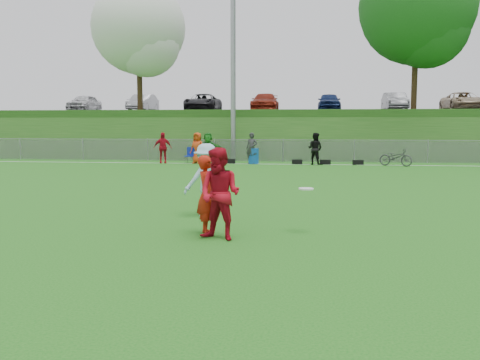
% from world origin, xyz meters
% --- Properties ---
extents(ground, '(120.00, 120.00, 0.00)m').
position_xyz_m(ground, '(0.00, 0.00, 0.00)').
color(ground, '#145D13').
rests_on(ground, ground).
extents(sideline_far, '(60.00, 0.10, 0.01)m').
position_xyz_m(sideline_far, '(0.00, 18.00, 0.01)').
color(sideline_far, white).
rests_on(sideline_far, ground).
extents(fence, '(58.00, 0.06, 1.30)m').
position_xyz_m(fence, '(0.00, 20.00, 0.65)').
color(fence, gray).
rests_on(fence, ground).
extents(light_pole, '(1.20, 0.40, 12.15)m').
position_xyz_m(light_pole, '(-3.00, 20.80, 6.71)').
color(light_pole, gray).
rests_on(light_pole, ground).
extents(berm, '(120.00, 18.00, 3.00)m').
position_xyz_m(berm, '(0.00, 31.00, 1.50)').
color(berm, '#1B4D15').
rests_on(berm, ground).
extents(parking_lot, '(120.00, 12.00, 0.10)m').
position_xyz_m(parking_lot, '(0.00, 33.00, 3.05)').
color(parking_lot, black).
rests_on(parking_lot, berm).
extents(tree_white_flowering, '(6.30, 6.30, 8.78)m').
position_xyz_m(tree_white_flowering, '(-9.84, 24.92, 8.32)').
color(tree_white_flowering, black).
rests_on(tree_white_flowering, berm).
extents(tree_green_near, '(7.14, 7.14, 9.95)m').
position_xyz_m(tree_green_near, '(8.16, 24.42, 9.03)').
color(tree_green_near, black).
rests_on(tree_green_near, berm).
extents(car_row, '(32.04, 5.18, 1.44)m').
position_xyz_m(car_row, '(-1.17, 32.00, 3.82)').
color(car_row, silver).
rests_on(car_row, parking_lot).
extents(spectator_row, '(9.37, 0.94, 1.69)m').
position_xyz_m(spectator_row, '(-3.03, 18.00, 0.85)').
color(spectator_row, '#B50C1E').
rests_on(spectator_row, ground).
extents(gear_bags, '(7.41, 0.32, 0.26)m').
position_xyz_m(gear_bags, '(1.10, 18.10, 0.13)').
color(gear_bags, black).
rests_on(gear_bags, ground).
extents(player_red_left, '(0.57, 0.68, 1.58)m').
position_xyz_m(player_red_left, '(-0.61, -0.25, 0.79)').
color(player_red_left, '#AE1B0C').
rests_on(player_red_left, ground).
extents(player_red_center, '(1.04, 0.93, 1.76)m').
position_xyz_m(player_red_center, '(-0.26, -0.75, 0.88)').
color(player_red_center, '#AE0C1D').
rests_on(player_red_center, ground).
extents(player_blue, '(1.29, 1.16, 1.73)m').
position_xyz_m(player_blue, '(-1.00, 1.78, 0.87)').
color(player_blue, '#9CC6D9').
rests_on(player_blue, ground).
extents(frisbee, '(0.31, 0.31, 0.03)m').
position_xyz_m(frisbee, '(1.35, 0.09, 0.90)').
color(frisbee, white).
rests_on(frisbee, ground).
extents(recycling_bin, '(0.74, 0.74, 0.84)m').
position_xyz_m(recycling_bin, '(-1.52, 18.15, 0.42)').
color(recycling_bin, '#0F4DA6').
rests_on(recycling_bin, ground).
extents(camp_chair, '(0.55, 0.56, 0.88)m').
position_xyz_m(camp_chair, '(-5.05, 18.23, 0.26)').
color(camp_chair, '#0D2296').
rests_on(camp_chair, ground).
extents(bicycle, '(1.80, 1.39, 0.91)m').
position_xyz_m(bicycle, '(5.90, 17.60, 0.45)').
color(bicycle, '#302F32').
rests_on(bicycle, ground).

